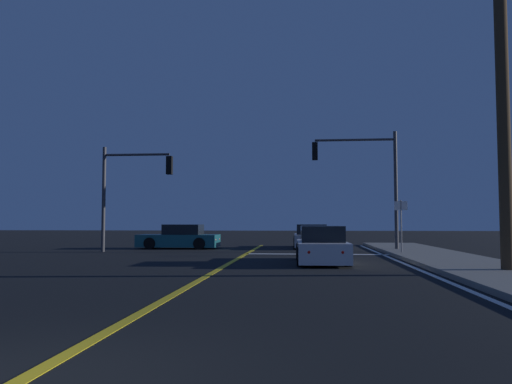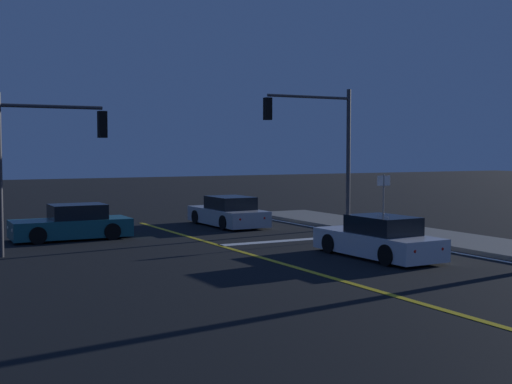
% 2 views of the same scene
% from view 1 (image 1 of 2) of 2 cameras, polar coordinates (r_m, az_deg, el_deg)
% --- Properties ---
extents(sidewalk_right, '(3.20, 36.81, 0.15)m').
position_cam_1_polar(sidewalk_right, '(15.60, 25.92, -8.25)').
color(sidewalk_right, slate).
rests_on(sidewalk_right, ground).
extents(lane_line_center, '(0.20, 34.76, 0.01)m').
position_cam_1_polar(lane_line_center, '(14.87, -4.95, -9.10)').
color(lane_line_center, gold).
rests_on(lane_line_center, ground).
extents(lane_line_edge_right, '(0.16, 34.76, 0.01)m').
position_cam_1_polar(lane_line_edge_right, '(15.06, 19.24, -8.85)').
color(lane_line_edge_right, white).
rests_on(lane_line_edge_right, ground).
extents(stop_bar, '(6.45, 0.50, 0.01)m').
position_cam_1_polar(stop_bar, '(23.34, 6.84, -7.01)').
color(stop_bar, white).
rests_on(stop_bar, ground).
extents(car_distant_tail_teal, '(4.48, 1.93, 1.34)m').
position_cam_1_polar(car_distant_tail_teal, '(28.37, -8.64, -5.18)').
color(car_distant_tail_teal, '#195960').
rests_on(car_distant_tail_teal, ground).
extents(car_mid_block_silver, '(2.04, 4.75, 1.34)m').
position_cam_1_polar(car_mid_block_silver, '(28.94, 6.25, -5.16)').
color(car_mid_block_silver, '#B2B5BA').
rests_on(car_mid_block_silver, ground).
extents(car_parked_curb_white, '(1.90, 4.73, 1.34)m').
position_cam_1_polar(car_parked_curb_white, '(18.49, 7.43, -6.17)').
color(car_parked_curb_white, silver).
rests_on(car_parked_curb_white, ground).
extents(traffic_signal_near_right, '(4.24, 0.28, 6.02)m').
position_cam_1_polar(traffic_signal_near_right, '(25.90, 12.29, 2.32)').
color(traffic_signal_near_right, '#38383D').
rests_on(traffic_signal_near_right, ground).
extents(traffic_signal_far_left, '(3.55, 0.28, 5.22)m').
position_cam_1_polar(traffic_signal_far_left, '(25.74, -14.11, 1.14)').
color(traffic_signal_far_left, '#38383D').
rests_on(traffic_signal_far_left, ground).
extents(utility_pole_right, '(1.41, 0.36, 11.12)m').
position_cam_1_polar(utility_pole_right, '(16.42, 26.09, 11.74)').
color(utility_pole_right, '#42301E').
rests_on(utility_pole_right, ground).
extents(street_sign_corner, '(0.56, 0.13, 2.45)m').
position_cam_1_polar(street_sign_corner, '(23.19, 16.10, -2.87)').
color(street_sign_corner, slate).
rests_on(street_sign_corner, ground).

